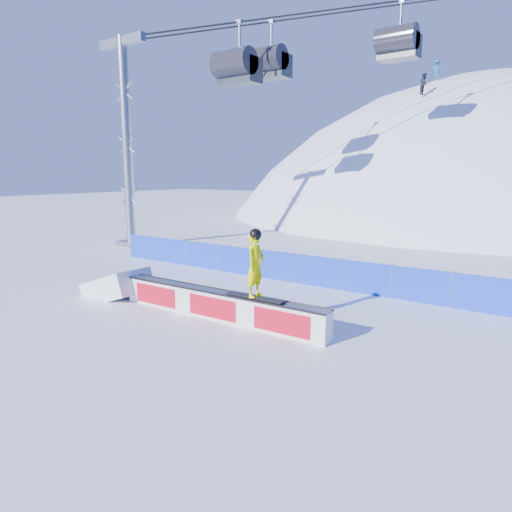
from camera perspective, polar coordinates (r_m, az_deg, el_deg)
The scene contains 7 objects.
ground at distance 14.42m, azimuth -1.07°, elevation -7.37°, with size 160.00×160.00×0.00m, color white.
snow_hill at distance 58.14m, azimuth 25.24°, elevation -13.31°, with size 64.00×64.00×64.00m.
safety_fence at distance 17.96m, azimuth 7.51°, elevation -1.90°, with size 22.05×0.05×1.30m.
rail_box at distance 13.95m, azimuth -4.88°, elevation -6.12°, with size 7.47×0.63×0.90m.
snow_ramp at distance 17.32m, azimuth -16.90°, elevation -4.78°, with size 2.26×1.51×0.85m, color white, non-canonical shape.
snowboarder at distance 12.77m, azimuth -0.08°, elevation -1.03°, with size 1.90×0.69×1.98m.
distant_skiers at distance 41.91m, azimuth 28.63°, elevation 18.58°, with size 17.56×8.11×7.20m.
Camera 1 is at (8.19, -11.02, 4.40)m, focal length 32.00 mm.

